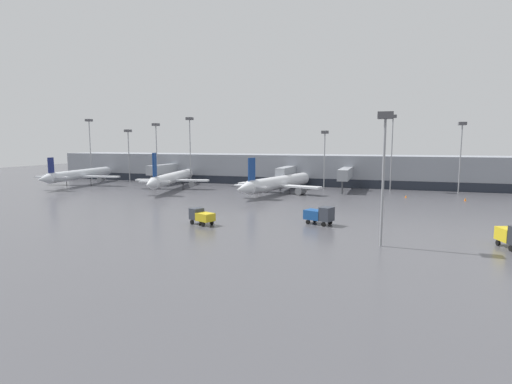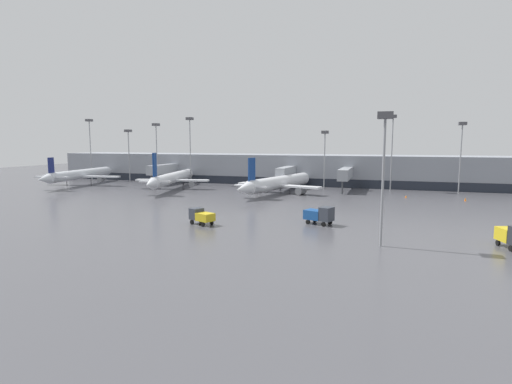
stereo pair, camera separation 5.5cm
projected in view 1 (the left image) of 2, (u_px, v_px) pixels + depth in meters
ground_plane at (204, 218)px, 67.83m from camera, size 320.00×320.00×0.00m
terminal_building at (290, 169)px, 125.49m from camera, size 160.00×31.23×9.00m
parked_jet_0 at (172, 178)px, 109.65m from camera, size 20.33×37.77×10.29m
parked_jet_1 at (278, 183)px, 101.02m from camera, size 22.80×37.14×9.33m
parked_jet_2 at (80, 175)px, 118.91m from camera, size 24.68×36.68×8.81m
service_truck_1 at (320, 215)px, 62.08m from camera, size 4.92×3.65×2.85m
service_truck_3 at (201, 216)px, 62.06m from camera, size 4.59×3.42×2.46m
traffic_cone_0 at (465, 199)px, 87.38m from camera, size 0.44×0.44×0.76m
traffic_cone_1 at (406, 196)px, 92.73m from camera, size 0.46×0.46×0.58m
apron_light_mast_0 at (385, 140)px, 47.56m from camera, size 1.80×1.80×16.30m
apron_light_mast_1 at (392, 132)px, 104.10m from camera, size 1.80×1.80×19.90m
apron_light_mast_2 at (325, 142)px, 108.45m from camera, size 1.80×1.80×15.93m
apron_light_mast_3 at (90, 133)px, 134.56m from camera, size 1.80×1.80×20.61m
apron_light_mast_4 at (190, 132)px, 120.02m from camera, size 1.80×1.80×20.27m
apron_light_mast_5 at (462, 137)px, 99.09m from camera, size 1.80×1.80×17.81m
apron_light_mast_6 at (128, 140)px, 129.07m from camera, size 1.80×1.80×16.93m
apron_light_mast_7 at (156, 136)px, 123.66m from camera, size 1.80×1.80×18.66m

